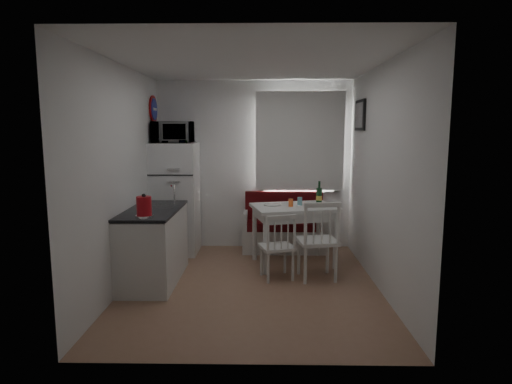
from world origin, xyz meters
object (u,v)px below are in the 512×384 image
kitchen_counter (154,245)px  microwave (173,132)px  dining_table (294,212)px  fridge (175,198)px  kettle (144,206)px  chair_right (318,232)px  bench (284,232)px  wine_bottle (319,193)px  chair_left (277,240)px

kitchen_counter → microwave: 1.81m
dining_table → fridge: (-1.74, 0.57, 0.10)m
kettle → fridge: bearing=91.0°
fridge → chair_right: bearing=-31.9°
bench → wine_bottle: 1.00m
kitchen_counter → chair_right: bearing=0.1°
kettle → wine_bottle: kettle is taller
chair_right → fridge: (-1.99, 1.24, 0.21)m
fridge → kettle: 1.79m
microwave → wine_bottle: microwave is taller
bench → kettle: kettle is taller
dining_table → fridge: fridge is taller
microwave → kitchen_counter: bearing=-90.9°
kitchen_counter → wine_bottle: 2.31m
chair_left → wine_bottle: size_ratio=1.47×
chair_right → microwave: 2.61m
fridge → chair_left: bearing=-39.3°
chair_left → microwave: (-1.49, 1.17, 1.30)m
kitchen_counter → fridge: 1.30m
bench → chair_right: chair_right is taller
wine_bottle → dining_table: bearing=-164.1°
bench → fridge: bearing=-176.2°
bench → chair_right: (0.35, -1.35, 0.32)m
bench → dining_table: bench is taller
chair_left → chair_right: bearing=-18.2°
kitchen_counter → fridge: size_ratio=0.80×
bench → kettle: (-1.61, -1.89, 0.73)m
kitchen_counter → dining_table: kitchen_counter is taller
kitchen_counter → chair_right: (2.01, 0.00, 0.16)m
wine_bottle → bench: bearing=128.1°
bench → dining_table: bearing=-81.5°
chair_left → chair_right: (0.50, -0.02, 0.10)m
dining_table → wine_bottle: size_ratio=3.80×
bench → fridge: (-1.64, -0.11, 0.53)m
chair_right → chair_left: bearing=170.1°
kitchen_counter → wine_bottle: kitchen_counter is taller
kitchen_counter → microwave: bearing=89.1°
bench → dining_table: 0.81m
bench → kettle: bearing=-130.5°
microwave → wine_bottle: size_ratio=1.73×
chair_right → fridge: bearing=140.1°
kettle → bench: bearing=49.5°
chair_right → kettle: (-1.96, -0.54, 0.41)m
chair_right → wine_bottle: size_ratio=1.63×
kitchen_counter → wine_bottle: bearing=20.2°
chair_left → kettle: size_ratio=1.87×
dining_table → chair_left: bearing=-124.8°
microwave → kettle: microwave is taller
microwave → kettle: bearing=-89.0°
kitchen_counter → fridge: fridge is taller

